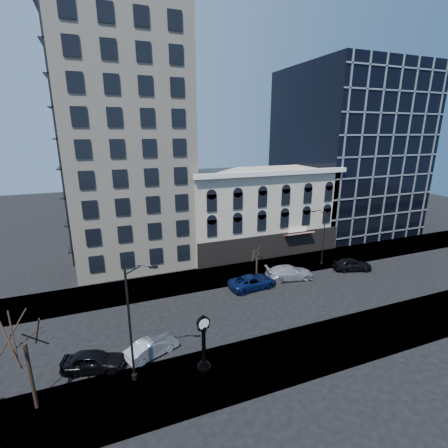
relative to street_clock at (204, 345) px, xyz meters
name	(u,v)px	position (x,y,z in m)	size (l,w,h in m)	color
ground	(220,313)	(3.91, 7.09, -2.21)	(160.00, 160.00, 0.00)	black
sidewalk_far	(197,280)	(3.91, 15.09, -2.15)	(160.00, 6.00, 0.12)	gray
sidewalk_near	(255,364)	(3.91, -0.91, -2.15)	(160.00, 6.00, 0.12)	gray
cream_tower	(124,117)	(-2.21, 25.97, 17.11)	(15.90, 15.40, 42.50)	beige
victorian_row	(257,210)	(15.91, 22.98, 3.79)	(22.60, 11.19, 12.50)	#BEB39D
glass_office	(345,152)	(35.91, 28.00, 11.79)	(20.00, 20.15, 28.00)	black
street_clock	(204,345)	(0.00, 0.00, 0.00)	(1.05, 1.05, 4.62)	black
street_lamp_near	(137,293)	(-4.44, 0.52, 4.86)	(2.27, 1.09, 9.21)	black
street_lamp_far	(321,223)	(20.50, 13.56, 3.79)	(2.02, 0.39, 7.79)	black
bare_tree_near	(22,329)	(-11.32, 0.48, 3.79)	(4.53, 4.53, 7.78)	#322319
bare_tree_far	(257,251)	(11.46, 14.00, 0.94)	(2.35, 2.35, 4.03)	#322319
car_near_a	(93,361)	(-7.82, 3.04, -1.43)	(1.84, 4.57, 1.56)	black
car_near_b	(152,347)	(-3.41, 3.14, -1.49)	(1.51, 4.33, 1.43)	#A5A8AD
car_far_a	(252,282)	(9.30, 10.81, -1.43)	(2.58, 5.60, 1.56)	#0C194C
car_far_b	(289,273)	(14.58, 11.32, -1.36)	(2.38, 5.86, 1.70)	#A5A8AD
car_far_c	(352,264)	(23.65, 10.61, -1.38)	(1.94, 4.83, 1.65)	black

